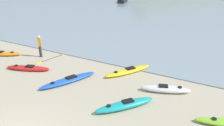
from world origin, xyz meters
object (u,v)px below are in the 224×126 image
at_px(kayak_on_sand_2, 2,54).
at_px(person_near_waterline, 40,45).
at_px(loose_paddle, 52,58).
at_px(kayak_on_sand_3, 69,80).
at_px(kayak_on_sand_5, 125,105).
at_px(kayak_on_sand_6, 128,71).
at_px(kayak_on_sand_4, 28,68).
at_px(kayak_on_sand_0, 166,89).
at_px(moored_boat_1, 123,1).

height_order(kayak_on_sand_2, person_near_waterline, person_near_waterline).
bearing_deg(loose_paddle, kayak_on_sand_3, -33.65).
bearing_deg(kayak_on_sand_5, loose_paddle, 157.53).
bearing_deg(kayak_on_sand_5, kayak_on_sand_6, 113.23).
relative_size(kayak_on_sand_5, kayak_on_sand_6, 0.84).
relative_size(kayak_on_sand_4, kayak_on_sand_6, 0.93).
distance_m(kayak_on_sand_0, person_near_waterline, 9.86).
relative_size(person_near_waterline, loose_paddle, 0.60).
height_order(kayak_on_sand_0, person_near_waterline, person_near_waterline).
bearing_deg(kayak_on_sand_4, kayak_on_sand_5, -6.26).
xyz_separation_m(kayak_on_sand_0, kayak_on_sand_2, (-12.70, -0.67, -0.03)).
relative_size(kayak_on_sand_2, kayak_on_sand_5, 1.11).
bearing_deg(kayak_on_sand_5, moored_boat_1, 116.97).
bearing_deg(person_near_waterline, kayak_on_sand_0, -3.41).
distance_m(kayak_on_sand_4, kayak_on_sand_5, 7.54).
bearing_deg(kayak_on_sand_6, kayak_on_sand_3, -131.01).
relative_size(kayak_on_sand_2, person_near_waterline, 1.83).
relative_size(kayak_on_sand_2, moored_boat_1, 0.67).
distance_m(kayak_on_sand_5, loose_paddle, 8.23).
height_order(kayak_on_sand_6, loose_paddle, kayak_on_sand_6).
bearing_deg(kayak_on_sand_3, loose_paddle, 146.35).
relative_size(moored_boat_1, loose_paddle, 1.64).
xyz_separation_m(kayak_on_sand_2, moored_boat_1, (-6.87, 34.31, 0.29)).
bearing_deg(kayak_on_sand_4, kayak_on_sand_3, -0.77).
relative_size(kayak_on_sand_4, moored_boat_1, 0.67).
bearing_deg(kayak_on_sand_4, loose_paddle, 92.86).
xyz_separation_m(kayak_on_sand_2, kayak_on_sand_4, (3.98, -0.92, -0.01)).
height_order(moored_boat_1, loose_paddle, moored_boat_1).
relative_size(kayak_on_sand_2, kayak_on_sand_4, 1.00).
height_order(kayak_on_sand_4, person_near_waterline, person_near_waterline).
height_order(kayak_on_sand_0, kayak_on_sand_5, kayak_on_sand_0).
bearing_deg(kayak_on_sand_6, kayak_on_sand_2, -169.22).
height_order(kayak_on_sand_6, person_near_waterline, person_near_waterline).
distance_m(kayak_on_sand_2, kayak_on_sand_4, 4.09).
bearing_deg(person_near_waterline, kayak_on_sand_2, -156.50).
bearing_deg(person_near_waterline, loose_paddle, 8.42).
height_order(kayak_on_sand_4, kayak_on_sand_6, kayak_on_sand_6).
xyz_separation_m(person_near_waterline, moored_boat_1, (-9.76, 33.05, -0.53)).
bearing_deg(moored_boat_1, kayak_on_sand_3, -67.93).
height_order(kayak_on_sand_2, kayak_on_sand_3, kayak_on_sand_2).
distance_m(person_near_waterline, loose_paddle, 1.36).
xyz_separation_m(kayak_on_sand_0, kayak_on_sand_6, (-2.78, 1.22, -0.03)).
xyz_separation_m(moored_boat_1, loose_paddle, (10.74, -32.91, -0.41)).
height_order(kayak_on_sand_2, kayak_on_sand_5, kayak_on_sand_5).
bearing_deg(kayak_on_sand_2, loose_paddle, 19.90).
distance_m(kayak_on_sand_3, loose_paddle, 4.28).
relative_size(kayak_on_sand_3, kayak_on_sand_6, 1.08).
bearing_deg(loose_paddle, person_near_waterline, -171.58).
xyz_separation_m(kayak_on_sand_3, kayak_on_sand_6, (2.49, 2.86, 0.01)).
relative_size(kayak_on_sand_0, kayak_on_sand_6, 0.82).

